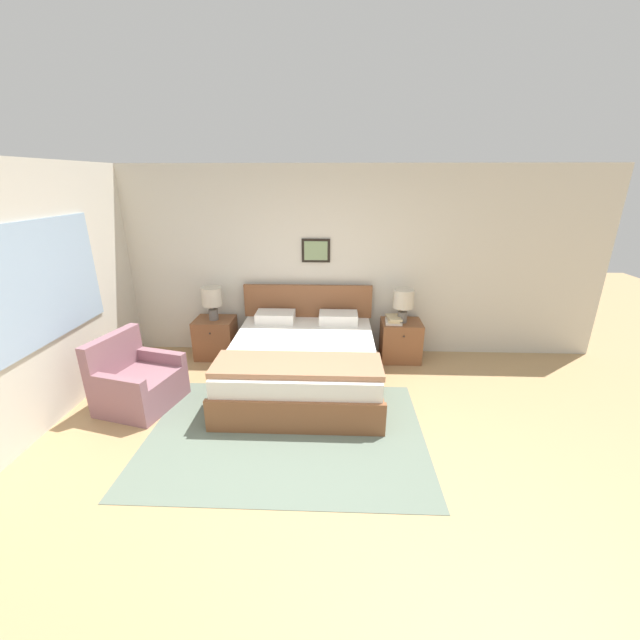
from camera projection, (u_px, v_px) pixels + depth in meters
name	position (u px, v px, depth m)	size (l,w,h in m)	color
ground_plane	(308.00, 476.00, 3.38)	(16.00, 16.00, 0.00)	tan
wall_back	(320.00, 263.00, 5.45)	(7.78, 0.09, 2.60)	beige
wall_left	(66.00, 287.00, 4.26)	(0.08, 5.05, 2.60)	beige
area_rug_main	(286.00, 433.00, 3.94)	(2.74, 1.94, 0.01)	slate
bed	(303.00, 362.00, 4.78)	(1.80, 2.02, 1.02)	brown
armchair	(137.00, 383.00, 4.37)	(0.88, 0.92, 0.81)	#8E606B
nightstand_near_window	(216.00, 338.00, 5.57)	(0.54, 0.47, 0.56)	brown
nightstand_by_door	(400.00, 341.00, 5.47)	(0.54, 0.47, 0.56)	brown
table_lamp_near_window	(212.00, 299.00, 5.36)	(0.27, 0.27, 0.46)	slate
table_lamp_by_door	(403.00, 301.00, 5.26)	(0.27, 0.27, 0.46)	slate
book_thick_bottom	(393.00, 321.00, 5.33)	(0.24, 0.27, 0.04)	silver
book_hardcover_middle	(394.00, 319.00, 5.32)	(0.18, 0.28, 0.03)	beige
book_novel_upper	(394.00, 318.00, 5.31)	(0.20, 0.29, 0.03)	beige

